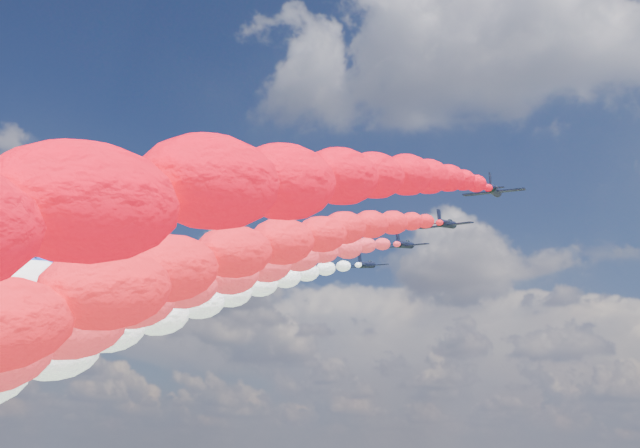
% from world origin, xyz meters
% --- Properties ---
extents(jet_0, '(9.01, 12.14, 5.02)m').
position_xyz_m(jet_0, '(-34.49, -6.85, 90.46)').
color(jet_0, black).
extents(jet_1, '(9.23, 12.29, 5.02)m').
position_xyz_m(jet_1, '(-23.92, 5.40, 90.46)').
color(jet_1, black).
extents(jet_2, '(8.91, 12.07, 5.02)m').
position_xyz_m(jet_2, '(-12.61, 14.59, 90.46)').
color(jet_2, black).
extents(trail_2, '(6.20, 113.53, 42.59)m').
position_xyz_m(trail_2, '(-12.61, -43.87, 71.19)').
color(trail_2, blue).
extents(jet_3, '(8.93, 12.08, 5.02)m').
position_xyz_m(jet_3, '(-1.59, 9.34, 90.46)').
color(jet_3, black).
extents(trail_3, '(6.20, 113.53, 42.59)m').
position_xyz_m(trail_3, '(-1.59, -49.12, 71.19)').
color(trail_3, white).
extents(jet_4, '(8.80, 11.99, 5.02)m').
position_xyz_m(jet_4, '(0.19, 27.50, 90.46)').
color(jet_4, black).
extents(trail_4, '(6.20, 113.53, 42.59)m').
position_xyz_m(trail_4, '(0.19, -30.97, 71.19)').
color(trail_4, white).
extents(jet_5, '(8.72, 11.93, 5.02)m').
position_xyz_m(jet_5, '(11.55, 15.54, 90.46)').
color(jet_5, black).
extents(trail_5, '(6.20, 113.53, 42.59)m').
position_xyz_m(trail_5, '(11.55, -42.93, 71.19)').
color(trail_5, red).
extents(jet_6, '(9.18, 12.26, 5.02)m').
position_xyz_m(jet_6, '(21.62, 5.54, 90.46)').
color(jet_6, black).
extents(trail_6, '(6.20, 113.53, 42.59)m').
position_xyz_m(trail_6, '(21.62, -52.92, 71.19)').
color(trail_6, red).
extents(jet_7, '(9.35, 12.38, 5.02)m').
position_xyz_m(jet_7, '(32.03, -8.42, 90.46)').
color(jet_7, black).
extents(trail_7, '(6.20, 113.53, 42.59)m').
position_xyz_m(trail_7, '(32.03, -66.88, 71.19)').
color(trail_7, red).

